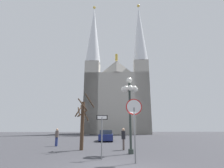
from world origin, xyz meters
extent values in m
cube|color=#ADA89E|center=(3.70, 40.76, 7.79)|extent=(17.85, 12.59, 15.59)
pyramid|color=#ADA89E|center=(3.21, 36.40, 17.34)|extent=(6.05, 2.64, 3.50)
cylinder|color=gold|center=(3.21, 36.40, 19.99)|extent=(0.70, 0.70, 1.80)
cube|color=#ADA89E|center=(-3.18, 37.97, 9.46)|extent=(4.10, 4.10, 18.91)
cone|color=silver|center=(-3.18, 37.97, 27.48)|extent=(4.08, 4.08, 17.13)
sphere|color=gold|center=(-3.18, 37.97, 36.45)|extent=(0.80, 0.80, 0.80)
cube|color=#ADA89E|center=(9.78, 36.52, 9.46)|extent=(4.10, 4.10, 18.91)
cone|color=silver|center=(9.78, 36.52, 27.48)|extent=(4.08, 4.08, 17.13)
sphere|color=gold|center=(9.78, 36.52, 36.45)|extent=(0.80, 0.80, 0.80)
cylinder|color=slate|center=(1.19, 1.14, 1.36)|extent=(0.08, 0.08, 2.73)
cylinder|color=red|center=(1.19, 1.14, 2.77)|extent=(0.84, 0.14, 0.84)
cylinder|color=white|center=(1.19, 1.12, 2.77)|extent=(0.73, 0.09, 0.74)
cylinder|color=slate|center=(-0.48, 2.26, 1.13)|extent=(0.07, 0.07, 2.27)
cube|color=black|center=(-0.48, 2.26, 2.27)|extent=(0.64, 0.11, 0.26)
cube|color=white|center=(-0.48, 2.25, 2.27)|extent=(0.54, 0.07, 0.18)
cylinder|color=#2D3833|center=(1.47, 4.27, 2.42)|extent=(0.16, 0.16, 4.83)
cylinder|color=#2D3833|center=(1.47, 4.27, 0.15)|extent=(0.36, 0.36, 0.30)
sphere|color=white|center=(1.47, 4.27, 5.04)|extent=(0.42, 0.42, 0.42)
sphere|color=white|center=(1.90, 4.27, 4.38)|extent=(0.38, 0.38, 0.38)
cylinder|color=#2D3833|center=(1.69, 4.27, 4.38)|extent=(0.05, 0.42, 0.05)
sphere|color=white|center=(1.77, 4.57, 4.38)|extent=(0.38, 0.38, 0.38)
cylinder|color=#2D3833|center=(1.62, 4.42, 4.38)|extent=(0.33, 0.33, 0.05)
sphere|color=white|center=(1.47, 4.69, 4.38)|extent=(0.38, 0.38, 0.38)
cylinder|color=#2D3833|center=(1.47, 4.48, 4.38)|extent=(0.42, 0.05, 0.05)
sphere|color=white|center=(1.17, 4.57, 4.38)|extent=(0.38, 0.38, 0.38)
cylinder|color=#2D3833|center=(1.32, 4.42, 4.38)|extent=(0.33, 0.33, 0.05)
sphere|color=white|center=(1.05, 4.27, 4.38)|extent=(0.38, 0.38, 0.38)
cylinder|color=#2D3833|center=(1.26, 4.27, 4.38)|extent=(0.05, 0.42, 0.05)
sphere|color=white|center=(1.17, 3.97, 4.38)|extent=(0.38, 0.38, 0.38)
cylinder|color=#2D3833|center=(1.32, 4.12, 4.38)|extent=(0.33, 0.33, 0.05)
sphere|color=white|center=(1.47, 3.85, 4.38)|extent=(0.38, 0.38, 0.38)
cylinder|color=#2D3833|center=(1.47, 4.06, 4.38)|extent=(0.42, 0.05, 0.05)
sphere|color=white|center=(1.77, 3.97, 4.38)|extent=(0.38, 0.38, 0.38)
cylinder|color=#2D3833|center=(1.62, 4.12, 4.38)|extent=(0.33, 0.33, 0.05)
cylinder|color=#473323|center=(-2.04, 6.42, 1.87)|extent=(0.29, 0.29, 3.74)
cylinder|color=#473323|center=(-2.44, 6.57, 2.93)|extent=(0.41, 0.89, 0.82)
cylinder|color=#473323|center=(-2.11, 6.80, 2.83)|extent=(0.83, 0.27, 0.62)
cylinder|color=#473323|center=(-1.87, 6.13, 2.80)|extent=(0.71, 0.47, 1.21)
cylinder|color=#473323|center=(-2.06, 6.08, 3.51)|extent=(0.77, 0.16, 0.95)
cylinder|color=#473323|center=(-1.48, 6.10, 3.79)|extent=(0.75, 1.21, 1.01)
cylinder|color=#473323|center=(-2.33, 6.32, 2.93)|extent=(0.33, 0.70, 0.77)
cube|color=navy|center=(0.08, 15.43, 0.51)|extent=(1.93, 4.18, 0.72)
cube|color=#333D47|center=(0.09, 15.63, 1.12)|extent=(1.66, 2.37, 0.51)
cylinder|color=black|center=(0.77, 14.00, 0.32)|extent=(0.25, 0.65, 0.64)
cylinder|color=black|center=(-0.77, 14.08, 0.32)|extent=(0.25, 0.65, 0.64)
cylinder|color=black|center=(0.92, 16.77, 0.32)|extent=(0.25, 0.65, 0.64)
cylinder|color=black|center=(-0.62, 16.86, 0.32)|extent=(0.25, 0.65, 0.64)
cylinder|color=#594C47|center=(1.24, 6.22, 0.41)|extent=(0.12, 0.12, 0.81)
cylinder|color=#594C47|center=(1.21, 6.38, 0.41)|extent=(0.12, 0.12, 0.81)
cylinder|color=black|center=(1.23, 6.30, 1.12)|extent=(0.32, 0.32, 0.61)
sphere|color=tan|center=(1.23, 6.30, 1.53)|extent=(0.22, 0.22, 0.22)
cylinder|color=navy|center=(-4.63, 9.42, 0.40)|extent=(0.12, 0.12, 0.79)
cylinder|color=navy|center=(-4.78, 9.49, 0.40)|extent=(0.12, 0.12, 0.79)
cylinder|color=#594C47|center=(-4.70, 9.46, 1.09)|extent=(0.32, 0.32, 0.60)
sphere|color=tan|center=(-4.70, 9.46, 1.50)|extent=(0.22, 0.22, 0.22)
camera|label=1|loc=(-0.48, -8.12, 1.72)|focal=28.42mm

